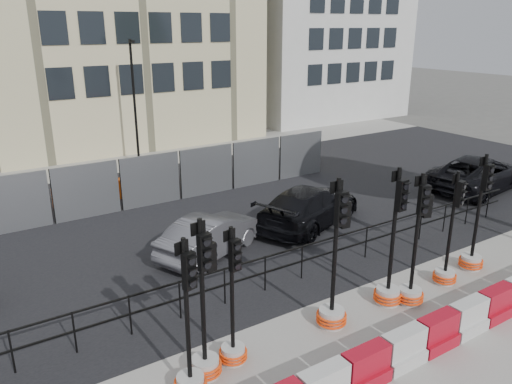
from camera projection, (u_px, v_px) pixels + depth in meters
ground at (330, 298)px, 12.70m from camera, size 120.00×120.00×0.00m
sidewalk_near at (426, 361)px, 10.31m from camera, size 40.00×6.00×0.02m
road at (204, 215)px, 18.27m from camera, size 40.00×14.00×0.03m
sidewalk_far at (123, 161)px, 25.43m from camera, size 40.00×4.00×0.02m
building_white at (314, 5)px, 36.41m from camera, size 12.00×9.06×16.00m
kerb_railing at (302, 256)px, 13.44m from camera, size 18.00×0.04×1.00m
heras_fencing at (161, 180)px, 19.95m from camera, size 14.33×1.72×2.00m
lamp_post_far at (134, 100)px, 23.86m from camera, size 0.12×0.56×6.00m
barrier_row at (420, 341)px, 10.36m from camera, size 16.75×0.50×0.80m
traffic_signal_a at (190, 364)px, 9.21m from camera, size 0.63×0.63×3.20m
traffic_signal_b at (205, 341)px, 9.64m from camera, size 0.66×0.66×3.35m
traffic_signal_c at (233, 336)px, 10.10m from camera, size 0.59×0.59×3.01m
traffic_signal_d at (334, 293)px, 11.27m from camera, size 0.71×0.71×3.58m
traffic_signal_e at (390, 277)px, 12.22m from camera, size 0.70×0.70×3.54m
traffic_signal_f at (413, 274)px, 12.21m from camera, size 0.67×0.67×3.39m
traffic_signal_g at (447, 262)px, 13.23m from camera, size 0.62×0.62×3.14m
traffic_signal_h at (473, 247)px, 14.01m from camera, size 0.66×0.66×3.37m
car_b at (211, 235)px, 14.99m from camera, size 4.00×4.69×1.24m
car_c at (309, 206)px, 17.19m from camera, size 5.24×6.09×1.38m
car_d at (479, 173)px, 20.84m from camera, size 3.76×5.85×1.45m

